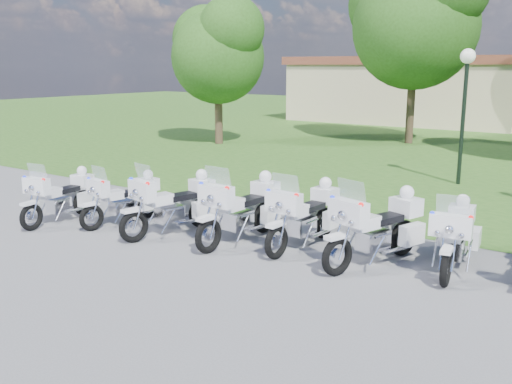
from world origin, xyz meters
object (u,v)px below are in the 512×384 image
Objects in this scene: motorcycle_4 at (306,214)px; motorcycle_6 at (456,235)px; lamp_post at (466,83)px; motorcycle_5 at (378,227)px; motorcycle_2 at (174,203)px; motorcycle_3 at (242,208)px; motorcycle_1 at (125,198)px; motorcycle_0 at (62,195)px.

motorcycle_4 is 1.06× the size of motorcycle_6.
motorcycle_4 reaches higher than motorcycle_6.
motorcycle_5 is at bearing -84.21° from lamp_post.
motorcycle_2 is at bearing -111.81° from lamp_post.
lamp_post reaches higher than motorcycle_4.
motorcycle_2 is at bearing 18.39° from motorcycle_3.
lamp_post is (5.01, 8.87, 2.46)m from motorcycle_1.
motorcycle_6 is (4.08, 0.77, -0.07)m from motorcycle_3.
lamp_post is at bearing -130.58° from motorcycle_0.
motorcycle_3 is (3.00, 0.44, 0.10)m from motorcycle_1.
motorcycle_5 reaches higher than motorcycle_1.
motorcycle_0 is at bearing 27.91° from motorcycle_2.
motorcycle_1 is 3.03m from motorcycle_3.
motorcycle_2 is at bearing -172.19° from motorcycle_0.
motorcycle_6 is at bearing -155.04° from motorcycle_2.
motorcycle_0 is 0.92× the size of motorcycle_2.
motorcycle_5 is (5.84, 0.73, 0.10)m from motorcycle_1.
motorcycle_0 is 0.91× the size of motorcycle_5.
motorcycle_2 is at bearing 19.53° from motorcycle_4.
motorcycle_4 is (2.77, 0.82, -0.01)m from motorcycle_2.
motorcycle_3 reaches higher than motorcycle_1.
motorcycle_0 is 0.92× the size of motorcycle_4.
motorcycle_2 is at bearing 3.76° from motorcycle_6.
motorcycle_3 is at bearing -172.14° from motorcycle_0.
motorcycle_6 is at bearing -161.49° from motorcycle_1.
motorcycle_0 is 0.87× the size of motorcycle_3.
lamp_post is (3.53, 8.83, 2.38)m from motorcycle_2.
motorcycle_4 is at bearing -150.40° from motorcycle_2.
motorcycle_6 is at bearing -174.14° from motorcycle_0.
motorcycle_2 is (2.83, 0.75, 0.06)m from motorcycle_0.
motorcycle_2 is at bearing -169.70° from motorcycle_1.
motorcycle_2 reaches higher than motorcycle_1.
motorcycle_4 is at bearing -0.93° from motorcycle_6.
motorcycle_5 reaches higher than motorcycle_4.
motorcycle_3 is at bearing -162.80° from motorcycle_1.
motorcycle_1 is 1.48m from motorcycle_2.
motorcycle_2 reaches higher than motorcycle_4.
motorcycle_4 is (4.25, 0.86, 0.07)m from motorcycle_1.
motorcycle_1 is 7.19m from motorcycle_6.
motorcycle_0 is at bearing 18.68° from motorcycle_4.
motorcycle_2 is 0.95× the size of motorcycle_3.
motorcycle_5 is at bearing -157.93° from motorcycle_2.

